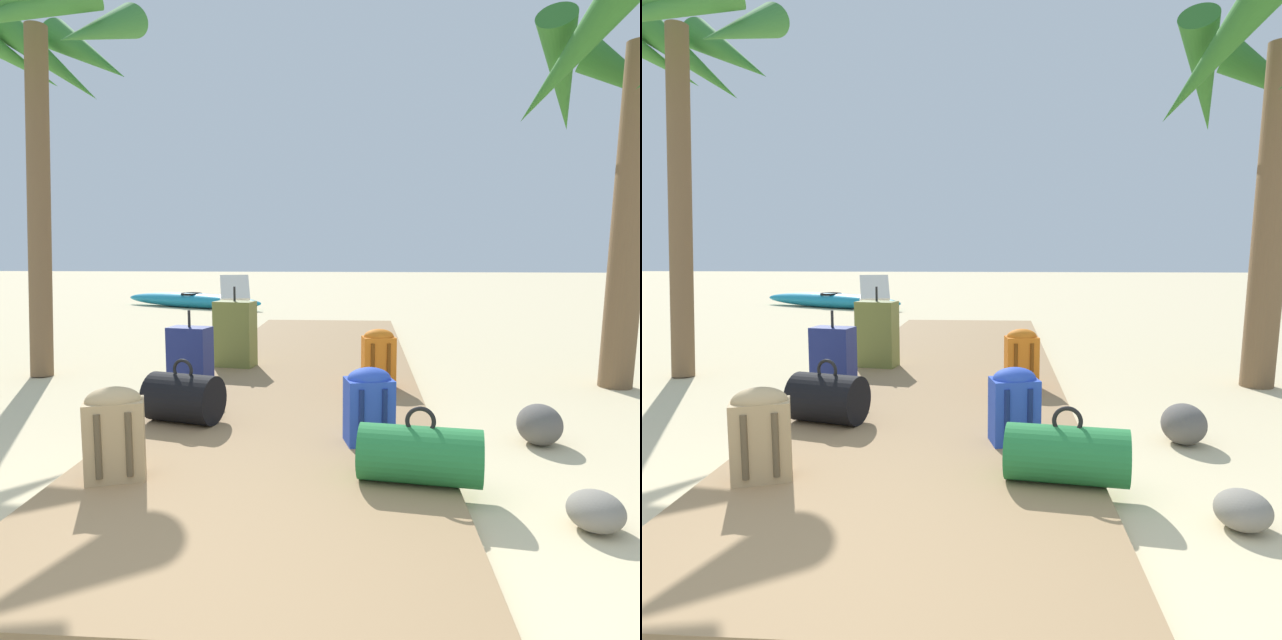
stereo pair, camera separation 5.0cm
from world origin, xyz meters
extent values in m
plane|color=beige|center=(0.00, 3.42, 0.00)|extent=(60.00, 60.00, 0.00)
cube|color=#9E7A51|center=(0.00, 4.27, 0.04)|extent=(2.18, 8.54, 0.08)
cube|color=navy|center=(-0.92, 3.19, 0.37)|extent=(0.39, 0.28, 0.58)
cylinder|color=black|center=(-0.92, 3.19, 0.74)|extent=(0.02, 0.02, 0.15)
cube|color=orange|center=(0.73, 3.52, 0.31)|extent=(0.32, 0.24, 0.46)
ellipsoid|color=orange|center=(0.73, 3.52, 0.54)|extent=(0.30, 0.23, 0.14)
cylinder|color=#70380C|center=(0.67, 3.41, 0.31)|extent=(0.04, 0.04, 0.37)
cylinder|color=#70380C|center=(0.82, 3.43, 0.31)|extent=(0.04, 0.04, 0.37)
cube|color=#2847B7|center=(0.62, 1.98, 0.29)|extent=(0.34, 0.28, 0.42)
ellipsoid|color=#2847B7|center=(0.62, 1.98, 0.50)|extent=(0.32, 0.27, 0.15)
cylinder|color=navy|center=(0.57, 1.86, 0.29)|extent=(0.04, 0.04, 0.34)
cylinder|color=navy|center=(0.72, 1.89, 0.29)|extent=(0.04, 0.04, 0.34)
cube|color=tan|center=(-0.76, 1.28, 0.30)|extent=(0.36, 0.28, 0.44)
ellipsoid|color=tan|center=(-0.76, 1.28, 0.52)|extent=(0.34, 0.27, 0.16)
cylinder|color=brown|center=(-0.81, 1.16, 0.30)|extent=(0.05, 0.05, 0.35)
cylinder|color=brown|center=(-0.66, 1.22, 0.30)|extent=(0.05, 0.05, 0.35)
cylinder|color=black|center=(-0.71, 2.34, 0.26)|extent=(0.59, 0.48, 0.36)
torus|color=black|center=(-0.71, 2.34, 0.47)|extent=(0.16, 0.07, 0.16)
cylinder|color=#237538|center=(0.89, 1.34, 0.23)|extent=(0.69, 0.40, 0.31)
torus|color=black|center=(0.89, 1.34, 0.42)|extent=(0.17, 0.05, 0.16)
cube|color=olive|center=(-0.78, 4.37, 0.43)|extent=(0.45, 0.31, 0.70)
cylinder|color=black|center=(-0.78, 4.37, 0.86)|extent=(0.02, 0.02, 0.16)
cylinder|color=brown|center=(-2.79, 4.23, 1.81)|extent=(0.23, 0.49, 3.63)
cone|color=#387A33|center=(-2.03, 4.16, 3.49)|extent=(0.50, 1.57, 1.00)
cone|color=#387A33|center=(-2.47, 4.82, 3.47)|extent=(1.37, 0.97, 0.97)
cone|color=#387A33|center=(-2.93, 4.84, 3.42)|extent=(1.26, 0.62, 1.07)
cone|color=#387A33|center=(-2.48, 3.65, 3.50)|extent=(1.35, 0.95, 0.86)
cylinder|color=brown|center=(3.04, 3.94, 1.58)|extent=(0.31, 0.51, 3.17)
cone|color=#2D6B28|center=(3.20, 4.42, 2.97)|extent=(1.10, 0.66, 0.88)
cone|color=#2D6B28|center=(2.46, 4.21, 2.96)|extent=(0.86, 1.28, 1.07)
cone|color=#2D6B28|center=(2.34, 3.62, 2.98)|extent=(0.94, 1.49, 1.15)
cube|color=white|center=(-2.26, 10.93, 0.26)|extent=(0.96, 1.51, 0.08)
cube|color=white|center=(-2.10, 10.36, 0.54)|extent=(0.71, 0.62, 0.51)
cylinder|color=silver|center=(-2.64, 11.41, 0.11)|extent=(0.04, 0.04, 0.22)
cylinder|color=silver|center=(-2.18, 11.54, 0.11)|extent=(0.04, 0.04, 0.22)
cylinder|color=silver|center=(-2.34, 10.33, 0.11)|extent=(0.04, 0.04, 0.22)
cylinder|color=silver|center=(-1.88, 10.46, 0.11)|extent=(0.04, 0.04, 0.22)
ellipsoid|color=teal|center=(-3.35, 11.41, 0.17)|extent=(3.72, 2.01, 0.33)
torus|color=black|center=(-3.35, 11.41, 0.32)|extent=(0.64, 0.64, 0.05)
ellipsoid|color=gray|center=(1.69, 1.03, 0.09)|extent=(0.27, 0.29, 0.19)
ellipsoid|color=#5B5651|center=(1.79, 2.26, 0.14)|extent=(0.31, 0.35, 0.28)
camera|label=1|loc=(0.57, -1.68, 1.33)|focal=32.50mm
camera|label=2|loc=(0.52, -1.68, 1.33)|focal=32.50mm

